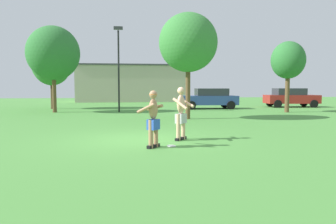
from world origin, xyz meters
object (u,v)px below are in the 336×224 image
tree_left_field (288,61)px  tree_right_field (188,43)px  frisbee (171,146)px  lamp_post (119,60)px  player_in_gray (181,112)px  player_with_cap (153,117)px  tree_near_building (53,53)px  tree_behind_players (51,62)px  car_red_mid_lot (291,97)px  car_blue_near_post (210,98)px

tree_left_field → tree_right_field: bearing=-154.0°
frisbee → tree_right_field: size_ratio=0.05×
frisbee → lamp_post: lamp_post is taller
player_in_gray → player_with_cap: bearing=-130.0°
frisbee → tree_near_building: 15.12m
player_with_cap → player_in_gray: bearing=50.0°
frisbee → player_with_cap: bearing=-167.9°
tree_left_field → player_in_gray: bearing=-130.9°
tree_right_field → tree_behind_players: bearing=134.3°
frisbee → tree_right_field: 8.97m
player_in_gray → tree_near_building: tree_near_building is taller
tree_left_field → tree_behind_players: size_ratio=0.88×
player_in_gray → lamp_post: lamp_post is taller
tree_behind_players → tree_near_building: (0.92, -3.63, 0.33)m
tree_behind_players → tree_near_building: bearing=-75.8°
tree_left_field → tree_right_field: (-7.46, -3.64, 0.56)m
player_with_cap → tree_near_building: bearing=112.3°
player_in_gray → car_red_mid_lot: 19.66m
player_in_gray → tree_right_field: bearing=77.4°
player_with_cap → tree_right_field: 8.85m
player_with_cap → tree_left_field: size_ratio=0.34×
car_red_mid_lot → car_blue_near_post: bearing=-170.9°
player_in_gray → frisbee: size_ratio=6.34×
lamp_post → car_blue_near_post: bearing=19.1°
player_in_gray → tree_behind_players: (-7.42, 15.85, 2.68)m
tree_left_field → tree_near_building: (-15.47, 1.87, 0.47)m
car_red_mid_lot → tree_behind_players: tree_behind_players is taller
lamp_post → tree_left_field: size_ratio=1.21×
player_with_cap → car_red_mid_lot: bearing=52.2°
tree_behind_players → tree_near_building: 3.76m
player_with_cap → car_red_mid_lot: size_ratio=0.37×
player_with_cap → player_in_gray: (1.00, 1.19, 0.02)m
player_with_cap → player_in_gray: 1.56m
tree_left_field → tree_right_field: tree_right_field is taller
car_blue_near_post → tree_behind_players: bearing=173.2°
tree_near_building → player_in_gray: bearing=-62.0°
frisbee → car_red_mid_lot: car_red_mid_lot is taller
lamp_post → player_with_cap: bearing=-84.7°
frisbee → tree_left_field: bearing=50.5°
tree_left_field → car_blue_near_post: bearing=136.5°
frisbee → car_red_mid_lot: size_ratio=0.06×
car_blue_near_post → tree_right_field: bearing=-112.4°
car_blue_near_post → tree_near_building: tree_near_building is taller
car_blue_near_post → tree_left_field: (4.28, -4.06, 2.62)m
tree_left_field → tree_near_building: size_ratio=0.83×
car_red_mid_lot → tree_left_field: tree_left_field is taller
car_blue_near_post → tree_right_field: 8.92m
lamp_post → tree_behind_players: lamp_post is taller
car_red_mid_lot → tree_behind_players: 19.62m
frisbee → tree_left_field: tree_left_field is taller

